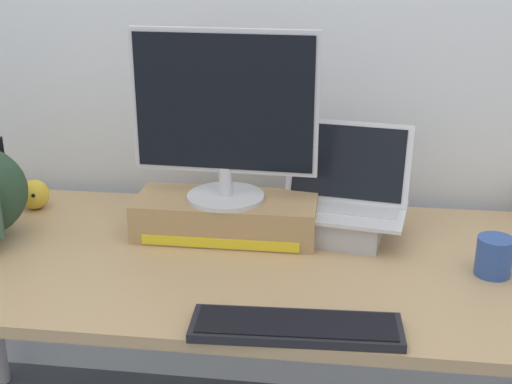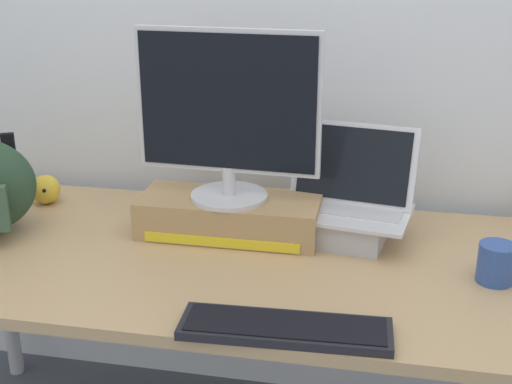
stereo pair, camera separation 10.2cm
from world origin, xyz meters
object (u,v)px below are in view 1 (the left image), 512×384
Objects in this scene: open_laptop at (342,213)px; plush_toy at (34,194)px; toner_box_yellow at (226,217)px; coffee_mug at (495,256)px; external_keyboard at (296,327)px; desktop_monitor at (224,116)px.

plush_toy is at bearing -175.89° from open_laptop.
toner_box_yellow is at bearing -164.82° from open_laptop.
coffee_mug is 1.33m from plush_toy.
plush_toy reaches higher than external_keyboard.
plush_toy is (-0.61, 0.12, -0.29)m from desktop_monitor.
toner_box_yellow reaches higher than coffee_mug.
coffee_mug is (0.37, -0.19, -0.02)m from open_laptop.
open_laptop is 0.42m from coffee_mug.
open_laptop reaches higher than external_keyboard.
desktop_monitor reaches higher than coffee_mug.
external_keyboard is 1.03m from plush_toy.
open_laptop reaches higher than toner_box_yellow.
desktop_monitor is at bearing -164.62° from open_laptop.
toner_box_yellow is 0.32m from open_laptop.
coffee_mug is at bearing -9.91° from desktop_monitor.
open_laptop is at bearing 153.47° from coffee_mug.
plush_toy is at bearing 169.43° from toner_box_yellow.
desktop_monitor is 5.50× the size of plush_toy.
desktop_monitor is 0.77m from coffee_mug.
external_keyboard is (0.23, -0.47, -0.04)m from toner_box_yellow.
toner_box_yellow reaches higher than external_keyboard.
desktop_monitor reaches higher than external_keyboard.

